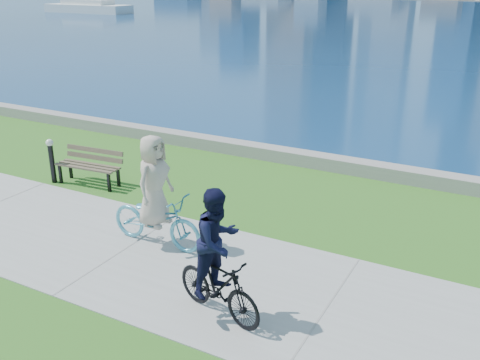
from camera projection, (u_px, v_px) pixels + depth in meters
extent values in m
plane|color=#285E18|center=(124.00, 251.00, 10.04)|extent=(320.00, 320.00, 0.00)
cube|color=#969691|center=(124.00, 250.00, 10.04)|extent=(80.00, 3.50, 0.02)
cube|color=gray|center=(267.00, 152.00, 15.07)|extent=(90.00, 0.50, 0.35)
cube|color=silver|center=(88.00, 9.00, 74.11)|extent=(13.01, 3.72, 1.12)
cube|color=silver|center=(87.00, 2.00, 73.79)|extent=(7.43, 2.79, 0.65)
cube|color=black|center=(60.00, 174.00, 13.25)|extent=(0.07, 0.07, 0.47)
cube|color=black|center=(109.00, 183.00, 12.70)|extent=(0.07, 0.07, 0.47)
cube|color=black|center=(71.00, 169.00, 13.57)|extent=(0.07, 0.07, 0.47)
cube|color=black|center=(118.00, 177.00, 13.03)|extent=(0.07, 0.07, 0.47)
cube|color=brown|center=(83.00, 168.00, 12.89)|extent=(1.67, 0.24, 0.04)
cube|color=brown|center=(88.00, 166.00, 13.03)|extent=(1.67, 0.24, 0.04)
cube|color=brown|center=(92.00, 164.00, 13.17)|extent=(1.67, 0.24, 0.04)
cube|color=brown|center=(95.00, 157.00, 13.23)|extent=(1.67, 0.21, 0.12)
cube|color=brown|center=(95.00, 150.00, 13.19)|extent=(1.67, 0.21, 0.12)
cylinder|color=black|center=(52.00, 163.00, 13.20)|extent=(0.13, 0.13, 0.99)
sphere|color=silver|center=(49.00, 143.00, 13.01)|extent=(0.18, 0.18, 0.18)
imported|color=#4FA7C0|center=(156.00, 219.00, 10.07)|extent=(0.71, 1.99, 1.04)
imported|color=beige|center=(154.00, 181.00, 9.80)|extent=(0.56, 0.86, 1.73)
imported|color=black|center=(218.00, 287.00, 7.93)|extent=(0.88, 1.72, 1.00)
imported|color=black|center=(218.00, 242.00, 7.66)|extent=(0.79, 0.91, 1.63)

